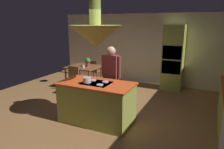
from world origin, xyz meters
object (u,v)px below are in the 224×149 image
(oven_tower, at_px, (173,58))
(potted_plant_on_table, at_px, (88,62))
(kitchen_island, at_px, (97,102))
(cooking_pot_on_cooktop, at_px, (87,80))
(chair_by_back_wall, at_px, (94,70))
(person_at_island, at_px, (111,75))
(cup_on_table, at_px, (83,67))
(chair_facing_island, at_px, (72,78))
(dining_table, at_px, (84,69))

(oven_tower, bearing_deg, potted_plant_on_table, -157.90)
(kitchen_island, relative_size, cooking_pot_on_cooktop, 9.29)
(oven_tower, relative_size, chair_by_back_wall, 2.50)
(person_at_island, distance_m, chair_by_back_wall, 2.73)
(cup_on_table, bearing_deg, chair_facing_island, -107.87)
(cooking_pot_on_cooktop, bearing_deg, kitchen_island, 39.09)
(chair_facing_island, relative_size, potted_plant_on_table, 2.90)
(oven_tower, bearing_deg, kitchen_island, -108.73)
(chair_facing_island, height_order, cooking_pot_on_cooktop, cooking_pot_on_cooktop)
(dining_table, bearing_deg, chair_facing_island, -90.00)
(chair_facing_island, bearing_deg, person_at_island, -21.86)
(person_at_island, height_order, chair_facing_island, person_at_island)
(chair_by_back_wall, distance_m, cooking_pot_on_cooktop, 3.34)
(person_at_island, height_order, cooking_pot_on_cooktop, person_at_island)
(dining_table, xyz_separation_m, chair_facing_island, (0.00, -0.69, -0.16))
(potted_plant_on_table, height_order, cup_on_table, potted_plant_on_table)
(person_at_island, xyz_separation_m, potted_plant_on_table, (-1.59, 1.44, -0.03))
(cooking_pot_on_cooktop, bearing_deg, chair_facing_island, 135.06)
(kitchen_island, bearing_deg, person_at_island, 88.38)
(oven_tower, xyz_separation_m, potted_plant_on_table, (-2.67, -1.08, -0.16))
(kitchen_island, xyz_separation_m, cup_on_table, (-1.55, 1.86, 0.33))
(person_at_island, relative_size, cooking_pot_on_cooktop, 9.27)
(dining_table, distance_m, chair_by_back_wall, 0.71)
(oven_tower, bearing_deg, cooking_pot_on_cooktop, -110.48)
(chair_by_back_wall, height_order, cup_on_table, chair_by_back_wall)
(person_at_island, relative_size, chair_facing_island, 1.92)
(dining_table, bearing_deg, cooking_pot_on_cooktop, -55.37)
(chair_by_back_wall, xyz_separation_m, cup_on_table, (0.15, -0.93, 0.30))
(kitchen_island, distance_m, dining_table, 2.71)
(kitchen_island, bearing_deg, cup_on_table, 129.79)
(person_at_island, relative_size, potted_plant_on_table, 5.56)
(chair_facing_island, bearing_deg, oven_tower, 33.26)
(dining_table, distance_m, potted_plant_on_table, 0.30)
(oven_tower, distance_m, potted_plant_on_table, 2.88)
(potted_plant_on_table, distance_m, cooking_pot_on_cooktop, 2.69)
(chair_by_back_wall, distance_m, potted_plant_on_table, 0.77)
(oven_tower, distance_m, cooking_pot_on_cooktop, 3.60)
(potted_plant_on_table, relative_size, cooking_pot_on_cooktop, 1.67)
(cooking_pot_on_cooktop, bearing_deg, chair_by_back_wall, 117.78)
(person_at_island, relative_size, cup_on_table, 18.54)
(kitchen_island, relative_size, dining_table, 1.59)
(potted_plant_on_table, xyz_separation_m, cooking_pot_on_cooktop, (1.41, -2.29, 0.08))
(oven_tower, distance_m, dining_table, 3.05)
(kitchen_island, distance_m, cooking_pot_on_cooktop, 0.58)
(oven_tower, distance_m, person_at_island, 2.75)
(chair_facing_island, distance_m, cooking_pot_on_cooktop, 2.23)
(chair_by_back_wall, height_order, potted_plant_on_table, potted_plant_on_table)
(dining_table, relative_size, cooking_pot_on_cooktop, 5.85)
(oven_tower, height_order, dining_table, oven_tower)
(potted_plant_on_table, height_order, cooking_pot_on_cooktop, cooking_pot_on_cooktop)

